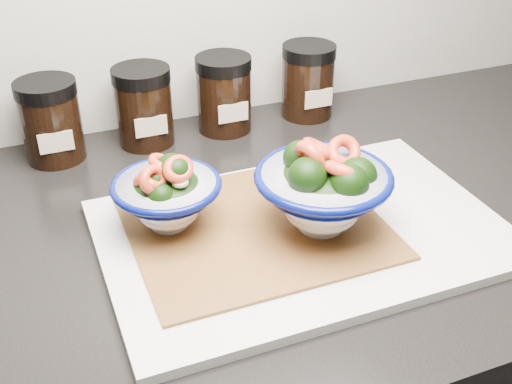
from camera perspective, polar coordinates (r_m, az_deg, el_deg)
name	(u,v)px	position (r m, az deg, el deg)	size (l,w,h in m)	color
countertop	(261,229)	(0.78, 0.48, -3.31)	(3.50, 0.60, 0.04)	black
cutting_board	(302,232)	(0.73, 4.13, -3.60)	(0.45, 0.30, 0.01)	silver
bamboo_mat	(256,226)	(0.73, 0.00, -3.08)	(0.28, 0.24, 0.00)	olive
bowl_left	(167,194)	(0.71, -7.90, -0.19)	(0.12, 0.12, 0.10)	white
bowl_right	(324,189)	(0.70, 6.04, 0.22)	(0.15, 0.15, 0.12)	white
spice_jar_a	(51,121)	(0.91, -17.77, 6.05)	(0.08, 0.08, 0.11)	black
spice_jar_b	(144,106)	(0.93, -9.95, 7.52)	(0.08, 0.08, 0.11)	black
spice_jar_c	(224,94)	(0.96, -2.86, 8.72)	(0.08, 0.08, 0.11)	black
spice_jar_d	(308,81)	(1.00, 4.64, 9.84)	(0.08, 0.08, 0.11)	black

